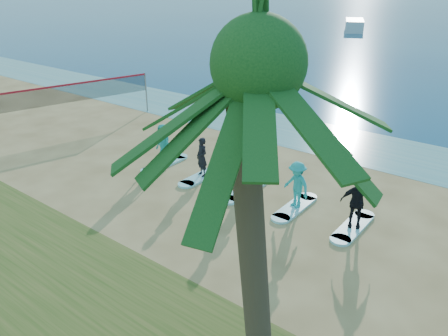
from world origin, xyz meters
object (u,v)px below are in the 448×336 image
Objects in this scene: boat_offshore_a at (354,31)px; surfboard_2 at (245,191)px; surfboard_1 at (202,176)px; student_4 at (356,202)px; palm_tree at (258,68)px; student_2 at (246,168)px; surfboard_0 at (165,164)px; student_3 at (297,185)px; surfboard_3 at (295,207)px; volleyball_net at (76,93)px; surfboard_4 at (353,227)px; student_1 at (202,157)px; student_0 at (164,144)px.

boat_offshore_a reaches higher than surfboard_2.
surfboard_1 is 6.96m from student_4.
student_2 is at bearing 125.68° from palm_tree.
boat_offshore_a is at bearing 110.79° from palm_tree.
surfboard_0 is (15.07, -58.45, 0.04)m from boat_offshore_a.
student_2 reaches higher than surfboard_0.
surfboard_2 is at bearing 0.00° from surfboard_0.
surfboard_1 is at bearing -162.28° from student_3.
surfboard_3 is 1.22× the size of student_3.
surfboard_2 is (12.91, -1.27, -1.86)m from volleyball_net.
surfboard_1 is at bearing 180.00° from surfboard_4.
palm_tree reaches higher than surfboard_1.
student_1 is (10.61, -1.27, -0.96)m from volleyball_net.
volleyball_net reaches higher than student_2.
student_2 is at bearing 0.00° from surfboard_2.
boat_offshore_a is 60.36m from surfboard_0.
volleyball_net is 15.29m from student_3.
surfboard_2 is at bearing -94.73° from boat_offshore_a.
palm_tree is at bearing -92.53° from boat_offshore_a.
surfboard_0 is (-9.96, 7.47, -6.70)m from palm_tree.
boat_offshore_a is (-25.03, 65.93, -6.74)m from palm_tree.
surfboard_1 is 1.00× the size of surfboard_4.
surfboard_3 is (4.60, 0.00, -0.90)m from student_1.
surfboard_2 and surfboard_3 have the same top height.
student_0 is at bearing -162.61° from student_2.
student_3 is (-3.07, 7.47, -5.75)m from palm_tree.
palm_tree is 70.84m from boat_offshore_a.
surfboard_1 and surfboard_2 have the same top height.
surfboard_2 is (2.30, 0.00, 0.00)m from surfboard_1.
surfboard_4 is at bearing 95.88° from palm_tree.
surfboard_4 is at bearing 11.68° from student_0.
surfboard_2 is at bearing 0.00° from surfboard_1.
student_2 is (-5.37, 7.47, -5.71)m from palm_tree.
palm_tree is 3.65× the size of surfboard_1.
student_0 is at bearing 143.12° from palm_tree.
student_1 is at bearing -162.61° from student_2.
volleyball_net is at bearing 154.44° from palm_tree.
student_0 is 0.85× the size of surfboard_4.
volleyball_net reaches higher than boat_offshore_a.
boat_offshore_a is at bearing 90.98° from student_4.
surfboard_1 is 1.17× the size of student_2.
student_4 is at bearing 0.00° from surfboard_4.
surfboard_4 is at bearing 0.00° from surfboard_2.
surfboard_3 is at bearing 112.32° from palm_tree.
student_4 reaches higher than surfboard_1.
boat_offshore_a is 5.08× the size of student_1.
surfboard_2 is at bearing 0.00° from student_2.
palm_tree is at bearing -84.12° from surfboard_4.
student_1 is at bearing 0.00° from surfboard_0.
surfboard_4 is at bearing 0.00° from surfboard_0.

